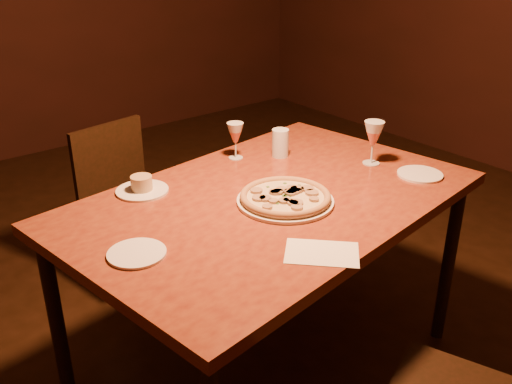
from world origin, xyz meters
TOP-DOWN VIEW (x-y plane):
  - dining_table at (0.11, 0.25)m, footprint 1.66×1.18m
  - chair_far at (-0.01, 1.24)m, footprint 0.47×0.47m
  - pizza_plate at (0.11, 0.18)m, footprint 0.35×0.35m
  - ramekin_saucer at (-0.25, 0.59)m, footprint 0.20×0.20m
  - wine_glass_far at (0.24, 0.65)m, footprint 0.07×0.07m
  - wine_glass_right at (0.65, 0.23)m, footprint 0.08×0.08m
  - water_tumbler at (0.41, 0.54)m, footprint 0.07×0.07m
  - side_plate_left at (-0.49, 0.19)m, footprint 0.18×0.18m
  - side_plate_near at (0.70, 0.02)m, footprint 0.18×0.18m
  - menu_card at (-0.04, -0.16)m, footprint 0.27×0.27m

SIDE VIEW (x-z plane):
  - chair_far at x=-0.01m, z-range 0.05..0.91m
  - dining_table at x=0.11m, z-range 0.34..1.16m
  - menu_card at x=-0.04m, z-range 0.82..0.83m
  - side_plate_left at x=-0.49m, z-range 0.82..0.83m
  - side_plate_near at x=0.70m, z-range 0.82..0.83m
  - ramekin_saucer at x=-0.25m, z-range 0.81..0.88m
  - pizza_plate at x=0.11m, z-range 0.82..0.86m
  - water_tumbler at x=0.41m, z-range 0.82..0.95m
  - wine_glass_far at x=0.24m, z-range 0.82..0.98m
  - wine_glass_right at x=0.65m, z-range 0.82..1.01m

